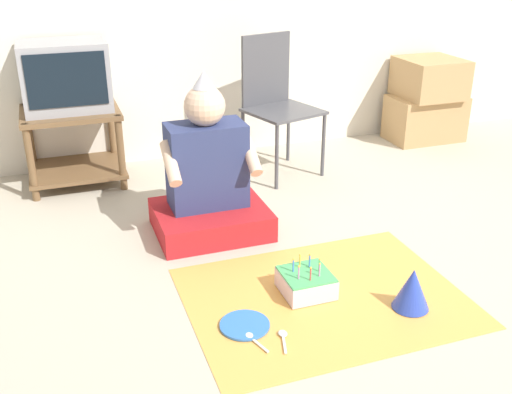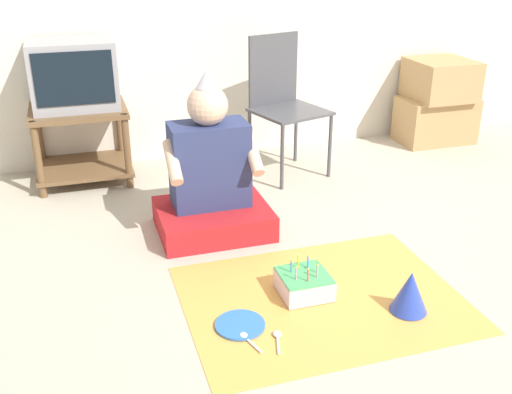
{
  "view_description": "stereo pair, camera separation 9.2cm",
  "coord_description": "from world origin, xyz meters",
  "px_view_note": "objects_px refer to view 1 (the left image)",
  "views": [
    {
      "loc": [
        -1.53,
        -2.02,
        1.48
      ],
      "look_at": [
        -0.68,
        0.4,
        0.35
      ],
      "focal_mm": 42.0,
      "sensor_mm": 36.0,
      "label": 1
    },
    {
      "loc": [
        -1.44,
        -2.05,
        1.48
      ],
      "look_at": [
        -0.68,
        0.4,
        0.35
      ],
      "focal_mm": 42.0,
      "sensor_mm": 36.0,
      "label": 2
    }
  ],
  "objects_px": {
    "cardboard_box_stack": "(427,100)",
    "paper_plate": "(245,325)",
    "person_seated": "(208,182)",
    "tv": "(65,76)",
    "folding_chair": "(275,96)",
    "party_hat_blue": "(412,289)",
    "birthday_cake": "(306,282)"
  },
  "relations": [
    {
      "from": "cardboard_box_stack",
      "to": "birthday_cake",
      "type": "bearing_deg",
      "value": -135.77
    },
    {
      "from": "folding_chair",
      "to": "party_hat_blue",
      "type": "distance_m",
      "value": 1.79
    },
    {
      "from": "folding_chair",
      "to": "paper_plate",
      "type": "height_order",
      "value": "folding_chair"
    },
    {
      "from": "party_hat_blue",
      "to": "folding_chair",
      "type": "bearing_deg",
      "value": 88.64
    },
    {
      "from": "cardboard_box_stack",
      "to": "birthday_cake",
      "type": "distance_m",
      "value": 2.46
    },
    {
      "from": "person_seated",
      "to": "paper_plate",
      "type": "relative_size",
      "value": 4.17
    },
    {
      "from": "birthday_cake",
      "to": "paper_plate",
      "type": "xyz_separation_m",
      "value": [
        -0.34,
        -0.15,
        -0.04
      ]
    },
    {
      "from": "cardboard_box_stack",
      "to": "paper_plate",
      "type": "height_order",
      "value": "cardboard_box_stack"
    },
    {
      "from": "cardboard_box_stack",
      "to": "person_seated",
      "type": "xyz_separation_m",
      "value": [
        -1.99,
        -0.95,
        -0.04
      ]
    },
    {
      "from": "person_seated",
      "to": "paper_plate",
      "type": "height_order",
      "value": "person_seated"
    },
    {
      "from": "person_seated",
      "to": "paper_plate",
      "type": "bearing_deg",
      "value": -96.46
    },
    {
      "from": "folding_chair",
      "to": "cardboard_box_stack",
      "type": "bearing_deg",
      "value": 9.69
    },
    {
      "from": "cardboard_box_stack",
      "to": "party_hat_blue",
      "type": "bearing_deg",
      "value": -125.02
    },
    {
      "from": "birthday_cake",
      "to": "paper_plate",
      "type": "bearing_deg",
      "value": -156.04
    },
    {
      "from": "person_seated",
      "to": "tv",
      "type": "bearing_deg",
      "value": 122.88
    },
    {
      "from": "party_hat_blue",
      "to": "person_seated",
      "type": "bearing_deg",
      "value": 121.1
    },
    {
      "from": "person_seated",
      "to": "party_hat_blue",
      "type": "xyz_separation_m",
      "value": [
        0.61,
        -1.02,
        -0.18
      ]
    },
    {
      "from": "birthday_cake",
      "to": "cardboard_box_stack",
      "type": "bearing_deg",
      "value": 44.23
    },
    {
      "from": "party_hat_blue",
      "to": "paper_plate",
      "type": "xyz_separation_m",
      "value": [
        -0.72,
        0.11,
        -0.09
      ]
    },
    {
      "from": "tv",
      "to": "person_seated",
      "type": "height_order",
      "value": "tv"
    },
    {
      "from": "folding_chair",
      "to": "person_seated",
      "type": "distance_m",
      "value": 1.0
    },
    {
      "from": "cardboard_box_stack",
      "to": "paper_plate",
      "type": "relative_size",
      "value": 3.03
    },
    {
      "from": "folding_chair",
      "to": "birthday_cake",
      "type": "bearing_deg",
      "value": -105.78
    },
    {
      "from": "folding_chair",
      "to": "party_hat_blue",
      "type": "bearing_deg",
      "value": -91.36
    },
    {
      "from": "cardboard_box_stack",
      "to": "person_seated",
      "type": "distance_m",
      "value": 2.21
    },
    {
      "from": "birthday_cake",
      "to": "party_hat_blue",
      "type": "xyz_separation_m",
      "value": [
        0.38,
        -0.26,
        0.04
      ]
    },
    {
      "from": "folding_chair",
      "to": "birthday_cake",
      "type": "height_order",
      "value": "folding_chair"
    },
    {
      "from": "tv",
      "to": "folding_chair",
      "type": "relative_size",
      "value": 0.57
    },
    {
      "from": "tv",
      "to": "paper_plate",
      "type": "xyz_separation_m",
      "value": [
        0.52,
        -1.88,
        -0.68
      ]
    },
    {
      "from": "tv",
      "to": "birthday_cake",
      "type": "distance_m",
      "value": 2.03
    },
    {
      "from": "birthday_cake",
      "to": "paper_plate",
      "type": "relative_size",
      "value": 1.05
    },
    {
      "from": "party_hat_blue",
      "to": "paper_plate",
      "type": "relative_size",
      "value": 0.89
    }
  ]
}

